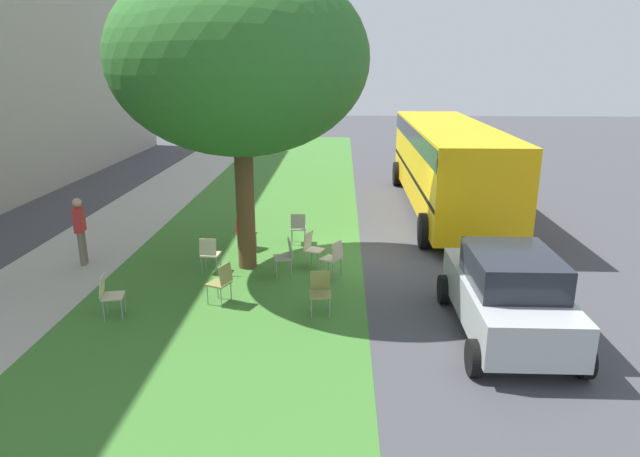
# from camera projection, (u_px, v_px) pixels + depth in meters

# --- Properties ---
(ground) EXTENTS (80.00, 80.00, 0.00)m
(ground) POSITION_uv_depth(u_px,v_px,m) (369.00, 259.00, 14.25)
(ground) COLOR #424247
(grass_verge) EXTENTS (48.00, 6.00, 0.01)m
(grass_verge) POSITION_uv_depth(u_px,v_px,m) (246.00, 257.00, 14.37)
(grass_verge) COLOR #3D752D
(grass_verge) RESTS_ON ground
(sidewalk_strip) EXTENTS (48.00, 2.80, 0.01)m
(sidewalk_strip) POSITION_uv_depth(u_px,v_px,m) (78.00, 255.00, 14.54)
(sidewalk_strip) COLOR #ADA89E
(sidewalk_strip) RESTS_ON ground
(street_tree) EXTENTS (5.78, 5.78, 7.03)m
(street_tree) POSITION_uv_depth(u_px,v_px,m) (240.00, 60.00, 12.31)
(street_tree) COLOR brown
(street_tree) RESTS_ON ground
(chair_0) EXTENTS (0.45, 0.44, 0.88)m
(chair_0) POSITION_uv_depth(u_px,v_px,m) (210.00, 252.00, 13.17)
(chair_0) COLOR beige
(chair_0) RESTS_ON ground
(chair_1) EXTENTS (0.50, 0.51, 0.88)m
(chair_1) POSITION_uv_depth(u_px,v_px,m) (286.00, 254.00, 13.04)
(chair_1) COLOR #ADA393
(chair_1) RESTS_ON ground
(chair_2) EXTENTS (0.54, 0.55, 0.88)m
(chair_2) POSITION_uv_depth(u_px,v_px,m) (312.00, 247.00, 13.56)
(chair_2) COLOR beige
(chair_2) RESTS_ON ground
(chair_3) EXTENTS (0.45, 0.44, 0.88)m
(chair_3) POSITION_uv_depth(u_px,v_px,m) (320.00, 289.00, 11.00)
(chair_3) COLOR olive
(chair_3) RESTS_ON ground
(chair_4) EXTENTS (0.57, 0.58, 0.88)m
(chair_4) POSITION_uv_depth(u_px,v_px,m) (333.00, 256.00, 12.89)
(chair_4) COLOR beige
(chair_4) RESTS_ON ground
(chair_5) EXTENTS (0.58, 0.58, 0.88)m
(chair_5) POSITION_uv_depth(u_px,v_px,m) (245.00, 230.00, 14.90)
(chair_5) COLOR #B7332D
(chair_5) RESTS_ON ground
(chair_6) EXTENTS (0.54, 0.55, 0.88)m
(chair_6) POSITION_uv_depth(u_px,v_px,m) (222.00, 280.00, 11.46)
(chair_6) COLOR olive
(chair_6) RESTS_ON ground
(chair_7) EXTENTS (0.44, 0.44, 0.88)m
(chair_7) POSITION_uv_depth(u_px,v_px,m) (298.00, 226.00, 15.26)
(chair_7) COLOR #ADA393
(chair_7) RESTS_ON ground
(chair_8) EXTENTS (0.50, 0.50, 0.88)m
(chair_8) POSITION_uv_depth(u_px,v_px,m) (109.00, 293.00, 10.86)
(chair_8) COLOR beige
(chair_8) RESTS_ON ground
(parked_car) EXTENTS (3.70, 1.92, 1.65)m
(parked_car) POSITION_uv_depth(u_px,v_px,m) (508.00, 294.00, 10.01)
(parked_car) COLOR #ADB2B7
(parked_car) RESTS_ON ground
(school_bus) EXTENTS (10.40, 2.80, 2.88)m
(school_bus) POSITION_uv_depth(u_px,v_px,m) (448.00, 159.00, 18.41)
(school_bus) COLOR yellow
(school_bus) RESTS_ON ground
(pedestrian_1) EXTENTS (0.39, 0.25, 1.69)m
(pedestrian_1) POSITION_uv_depth(u_px,v_px,m) (80.00, 229.00, 13.61)
(pedestrian_1) COLOR #726659
(pedestrian_1) RESTS_ON ground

